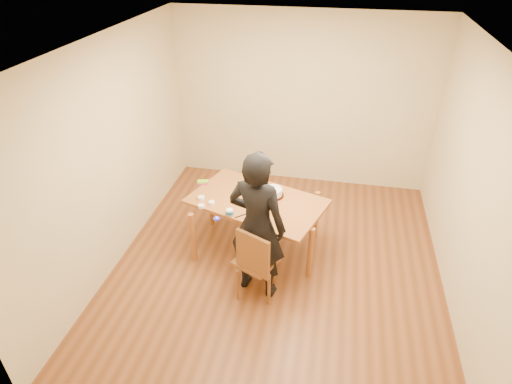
% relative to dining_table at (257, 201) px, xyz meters
% --- Properties ---
extents(room_shell, '(4.00, 4.50, 2.70)m').
position_rel_dining_table_xyz_m(room_shell, '(0.32, 0.05, 0.62)').
color(room_shell, brown).
rests_on(room_shell, ground).
extents(dining_table, '(1.84, 1.43, 0.04)m').
position_rel_dining_table_xyz_m(dining_table, '(0.00, 0.00, 0.00)').
color(dining_table, brown).
rests_on(dining_table, floor).
extents(dining_chair, '(0.56, 0.56, 0.04)m').
position_rel_dining_table_xyz_m(dining_chair, '(0.15, -0.78, -0.28)').
color(dining_chair, brown).
rests_on(dining_chair, floor).
extents(cake_plate, '(0.27, 0.27, 0.02)m').
position_rel_dining_table_xyz_m(cake_plate, '(0.18, 0.14, 0.03)').
color(cake_plate, '#B82B0C').
rests_on(cake_plate, dining_table).
extents(cake, '(0.23, 0.23, 0.07)m').
position_rel_dining_table_xyz_m(cake, '(0.18, 0.14, 0.08)').
color(cake, white).
rests_on(cake, cake_plate).
extents(frosting_dome, '(0.23, 0.23, 0.03)m').
position_rel_dining_table_xyz_m(frosting_dome, '(0.18, 0.14, 0.13)').
color(frosting_dome, white).
rests_on(frosting_dome, cake).
extents(frosting_tub, '(0.08, 0.08, 0.07)m').
position_rel_dining_table_xyz_m(frosting_tub, '(-0.25, -0.37, 0.06)').
color(frosting_tub, white).
rests_on(frosting_tub, dining_table).
extents(frosting_lid, '(0.09, 0.09, 0.01)m').
position_rel_dining_table_xyz_m(frosting_lid, '(-0.38, -0.48, 0.02)').
color(frosting_lid, '#241CB8').
rests_on(frosting_lid, dining_table).
extents(frosting_dollop, '(0.04, 0.04, 0.02)m').
position_rel_dining_table_xyz_m(frosting_dollop, '(-0.38, -0.48, 0.04)').
color(frosting_dollop, white).
rests_on(frosting_dollop, frosting_lid).
extents(ramekin_green, '(0.08, 0.08, 0.04)m').
position_rel_dining_table_xyz_m(ramekin_green, '(-0.63, -0.29, 0.04)').
color(ramekin_green, white).
rests_on(ramekin_green, dining_table).
extents(ramekin_yellow, '(0.07, 0.07, 0.04)m').
position_rel_dining_table_xyz_m(ramekin_yellow, '(-0.53, -0.19, 0.04)').
color(ramekin_yellow, white).
rests_on(ramekin_yellow, dining_table).
extents(ramekin_multi, '(0.08, 0.08, 0.04)m').
position_rel_dining_table_xyz_m(ramekin_multi, '(-0.68, -0.12, 0.04)').
color(ramekin_multi, white).
rests_on(ramekin_multi, dining_table).
extents(candy_box_pink, '(0.14, 0.10, 0.02)m').
position_rel_dining_table_xyz_m(candy_box_pink, '(-0.77, 0.25, 0.03)').
color(candy_box_pink, '#F13888').
rests_on(candy_box_pink, dining_table).
extents(candy_box_green, '(0.15, 0.10, 0.02)m').
position_rel_dining_table_xyz_m(candy_box_green, '(-0.78, 0.25, 0.05)').
color(candy_box_green, green).
rests_on(candy_box_green, candy_box_pink).
extents(spatula, '(0.11, 0.11, 0.01)m').
position_rel_dining_table_xyz_m(spatula, '(-0.12, -0.38, 0.02)').
color(spatula, black).
rests_on(spatula, dining_table).
extents(person, '(0.73, 0.57, 1.79)m').
position_rel_dining_table_xyz_m(person, '(0.15, -0.73, 0.17)').
color(person, black).
rests_on(person, floor).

